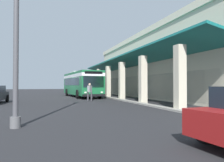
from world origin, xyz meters
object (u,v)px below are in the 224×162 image
object	(u,v)px
transit_bus	(81,82)
pedestrian	(90,91)
lot_light_pole	(16,0)
potted_palm	(103,91)

from	to	relation	value
transit_bus	pedestrian	bearing A→B (deg)	-3.14
lot_light_pole	transit_bus	bearing A→B (deg)	164.14
pedestrian	potted_palm	xyz separation A→B (m)	(-11.11, 4.31, -0.26)
pedestrian	potted_palm	bearing A→B (deg)	158.78
transit_bus	potted_palm	xyz separation A→B (m)	(-3.53, 3.90, -1.16)
transit_bus	lot_light_pole	size ratio (longest dim) A/B	1.34
pedestrian	potted_palm	distance (m)	11.92
potted_palm	lot_light_pole	size ratio (longest dim) A/B	0.36
transit_bus	pedestrian	distance (m)	7.64
potted_palm	pedestrian	bearing A→B (deg)	-21.22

